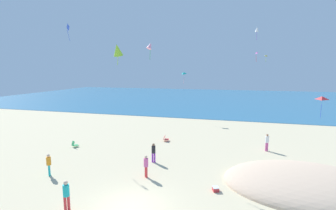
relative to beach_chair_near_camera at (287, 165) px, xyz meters
name	(u,v)px	position (x,y,z in m)	size (l,w,h in m)	color
ground_plane	(173,151)	(-9.62, 1.53, -0.24)	(120.00, 120.00, 0.00)	beige
ocean_water	(213,98)	(-9.62, 47.41, -0.21)	(120.00, 60.00, 0.05)	teal
dune_mound	(307,187)	(0.66, -3.07, -0.24)	(10.81, 7.57, 2.26)	beige
beach_chair_near_camera	(287,165)	(0.00, 0.00, 0.00)	(0.59, 0.72, 0.55)	#2370B2
beach_chair_mid_beach	(166,138)	(-11.23, 4.57, 0.05)	(0.72, 0.69, 0.61)	#D13D3D
beach_chair_far_left	(74,144)	(-19.45, 0.14, 0.04)	(0.74, 0.77, 0.63)	#2D9956
cooler_box	(216,189)	(-5.15, -5.22, -0.10)	(0.49, 0.52, 0.28)	red
person_0	(154,151)	(-10.51, -1.64, 0.71)	(0.33, 0.33, 1.64)	purple
person_2	(66,194)	(-12.80, -9.58, 0.76)	(0.47, 0.47, 1.73)	red
person_4	(49,163)	(-17.03, -6.05, 0.69)	(0.45, 0.45, 1.62)	#19ADB2
person_5	(146,165)	(-10.11, -4.48, 0.70)	(0.45, 0.45, 1.62)	red
person_6	(267,141)	(-1.05, 3.94, 0.72)	(0.47, 0.47, 1.66)	#D8599E
kite_white	(257,29)	(-1.46, 16.96, 13.02)	(0.56, 0.66, 1.83)	white
kite_blue	(68,28)	(-20.79, 1.95, 11.64)	(0.61, 0.41, 1.73)	blue
kite_yellow	(266,56)	(0.20, 19.31, 9.53)	(0.68, 0.71, 1.12)	yellow
kite_magenta	(256,53)	(-1.89, 10.93, 9.38)	(0.41, 0.47, 1.17)	#DB3DA8
kite_red	(322,98)	(2.24, 0.77, 5.28)	(0.85, 0.74, 1.69)	red
kite_lime	(118,50)	(-12.07, -4.51, 8.75)	(0.71, 0.89, 1.49)	#99DB33
kite_teal	(184,73)	(-11.78, 16.74, 6.96)	(0.97, 0.91, 1.90)	#1EADAD
kite_pink	(150,46)	(-11.11, -0.53, 9.38)	(0.72, 0.74, 1.48)	pink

